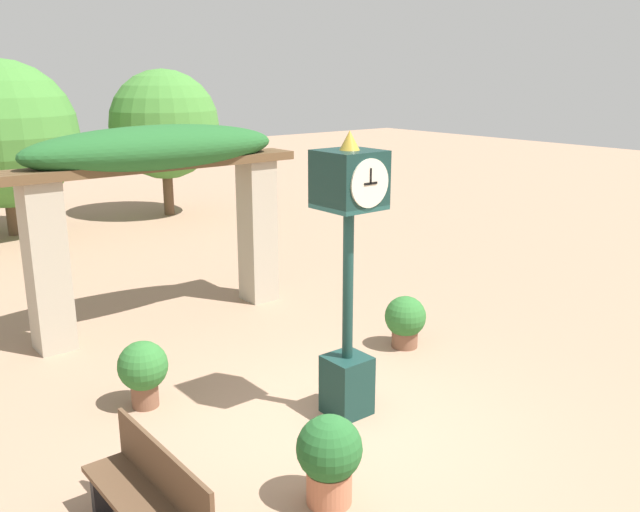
{
  "coord_description": "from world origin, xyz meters",
  "views": [
    {
      "loc": [
        -4.51,
        -5.24,
        3.88
      ],
      "look_at": [
        0.26,
        0.68,
        1.81
      ],
      "focal_mm": 38.0,
      "sensor_mm": 36.0,
      "label": 1
    }
  ],
  "objects_px": {
    "potted_plant_near_right": "(405,320)",
    "potted_plant_far_left": "(329,456)",
    "park_bench": "(150,499)",
    "potted_plant_near_left": "(143,369)",
    "pedestal_clock": "(348,259)"
  },
  "relations": [
    {
      "from": "potted_plant_near_right",
      "to": "potted_plant_far_left",
      "type": "distance_m",
      "value": 3.87
    },
    {
      "from": "potted_plant_far_left",
      "to": "park_bench",
      "type": "xyz_separation_m",
      "value": [
        -1.54,
        0.48,
        -0.04
      ]
    },
    {
      "from": "potted_plant_near_left",
      "to": "pedestal_clock",
      "type": "bearing_deg",
      "value": -42.61
    },
    {
      "from": "pedestal_clock",
      "to": "park_bench",
      "type": "relative_size",
      "value": 1.96
    },
    {
      "from": "potted_plant_near_left",
      "to": "potted_plant_near_right",
      "type": "distance_m",
      "value": 3.8
    },
    {
      "from": "potted_plant_far_left",
      "to": "park_bench",
      "type": "distance_m",
      "value": 1.62
    },
    {
      "from": "potted_plant_near_left",
      "to": "potted_plant_far_left",
      "type": "xyz_separation_m",
      "value": [
        0.52,
        -2.83,
        0.0
      ]
    },
    {
      "from": "potted_plant_near_right",
      "to": "potted_plant_far_left",
      "type": "relative_size",
      "value": 0.88
    },
    {
      "from": "potted_plant_near_left",
      "to": "park_bench",
      "type": "relative_size",
      "value": 0.49
    },
    {
      "from": "potted_plant_near_left",
      "to": "potted_plant_far_left",
      "type": "bearing_deg",
      "value": -79.49
    },
    {
      "from": "pedestal_clock",
      "to": "potted_plant_near_left",
      "type": "height_order",
      "value": "pedestal_clock"
    },
    {
      "from": "pedestal_clock",
      "to": "potted_plant_near_right",
      "type": "relative_size",
      "value": 4.3
    },
    {
      "from": "park_bench",
      "to": "potted_plant_near_right",
      "type": "bearing_deg",
      "value": 109.41
    },
    {
      "from": "potted_plant_near_right",
      "to": "potted_plant_far_left",
      "type": "height_order",
      "value": "potted_plant_far_left"
    },
    {
      "from": "potted_plant_near_left",
      "to": "potted_plant_far_left",
      "type": "relative_size",
      "value": 0.95
    }
  ]
}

